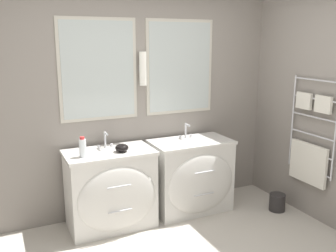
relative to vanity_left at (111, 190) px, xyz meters
name	(u,v)px	position (x,y,z in m)	size (l,w,h in m)	color
wall_back	(140,98)	(0.47, 0.37, 0.89)	(4.90, 0.16, 2.60)	gray
wall_right	(312,103)	(2.15, -0.58, 0.86)	(0.13, 3.50, 2.60)	gray
vanity_left	(111,190)	(0.00, 0.00, 0.00)	(0.92, 0.58, 0.84)	silver
vanity_right	(192,176)	(0.97, 0.00, 0.00)	(0.92, 0.58, 0.84)	silver
faucet_left	(105,140)	(0.00, 0.16, 0.50)	(0.17, 0.11, 0.18)	silver
faucet_right	(186,131)	(0.97, 0.16, 0.50)	(0.17, 0.11, 0.18)	silver
toiletry_bottle	(83,148)	(-0.29, -0.05, 0.51)	(0.07, 0.07, 0.21)	silver
amenity_bowl	(122,148)	(0.11, -0.05, 0.46)	(0.14, 0.14, 0.08)	black
waste_bin	(277,202)	(1.88, -0.43, -0.32)	(0.19, 0.19, 0.20)	#282626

